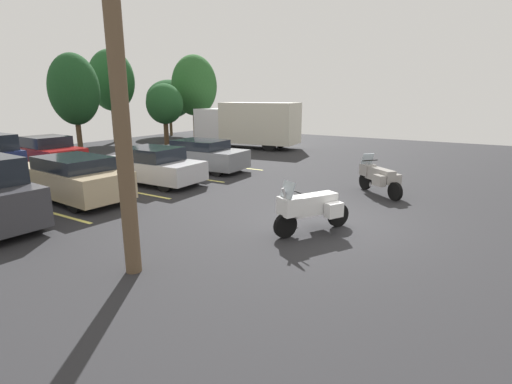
{
  "coord_description": "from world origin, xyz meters",
  "views": [
    {
      "loc": [
        -9.49,
        -3.54,
        3.34
      ],
      "look_at": [
        -1.35,
        1.55,
        0.92
      ],
      "focal_mm": 26.87,
      "sensor_mm": 36.0,
      "label": 1
    }
  ],
  "objects": [
    {
      "name": "tree_far_left",
      "position": [
        9.98,
        16.02,
        2.79
      ],
      "size": [
        2.49,
        2.49,
        4.17
      ],
      "color": "#4C3823",
      "rests_on": "ground"
    },
    {
      "name": "ground",
      "position": [
        0.0,
        0.0,
        -0.05
      ],
      "size": [
        44.0,
        44.0,
        0.1
      ],
      "primitive_type": "cube",
      "color": "#262628"
    },
    {
      "name": "tree_rear",
      "position": [
        13.58,
        16.41,
        4.07
      ],
      "size": [
        3.41,
        3.41,
        6.34
      ],
      "color": "#4C3823",
      "rests_on": "ground"
    },
    {
      "name": "tree_center_right",
      "position": [
        14.9,
        20.36,
        3.06
      ],
      "size": [
        3.84,
        3.84,
        4.66
      ],
      "color": "#4C3823",
      "rests_on": "ground"
    },
    {
      "name": "motorcycle_second",
      "position": [
        3.74,
        -0.27,
        0.62
      ],
      "size": [
        1.51,
        1.84,
        1.34
      ],
      "color": "black",
      "rests_on": "ground"
    },
    {
      "name": "car_silver",
      "position": [
        0.8,
        7.74,
        0.69
      ],
      "size": [
        1.88,
        4.38,
        1.42
      ],
      "color": "#B7B7BC",
      "rests_on": "ground"
    },
    {
      "name": "tree_center_left",
      "position": [
        4.92,
        18.41,
        3.7
      ],
      "size": [
        2.93,
        2.93,
        5.83
      ],
      "color": "#4C3823",
      "rests_on": "ground"
    },
    {
      "name": "car_grey",
      "position": [
        3.91,
        7.9,
        0.69
      ],
      "size": [
        2.0,
        4.54,
        1.39
      ],
      "color": "slate",
      "rests_on": "ground"
    },
    {
      "name": "car_far_red",
      "position": [
        0.86,
        15.01,
        0.69
      ],
      "size": [
        2.1,
        4.46,
        1.44
      ],
      "color": "maroon",
      "rests_on": "ground"
    },
    {
      "name": "utility_pole",
      "position": [
        -4.91,
        2.15,
        4.51
      ],
      "size": [
        1.65,
        0.94,
        8.79
      ],
      "color": "brown",
      "rests_on": "ground"
    },
    {
      "name": "parking_stripes",
      "position": [
        -2.07,
        7.98,
        0.0
      ],
      "size": [
        15.05,
        5.15,
        0.01
      ],
      "color": "#EAE066",
      "rests_on": "ground"
    },
    {
      "name": "box_truck",
      "position": [
        11.76,
        10.34,
        1.56
      ],
      "size": [
        3.08,
        6.98,
        2.91
      ],
      "color": "silver",
      "rests_on": "ground"
    },
    {
      "name": "tree_far_right",
      "position": [
        9.25,
        20.44,
        4.38
      ],
      "size": [
        3.22,
        3.22,
        6.56
      ],
      "color": "#4C3823",
      "rests_on": "ground"
    },
    {
      "name": "motorcycle_touring",
      "position": [
        -1.07,
        0.14,
        0.65
      ],
      "size": [
        2.06,
        1.34,
        1.39
      ],
      "color": "black",
      "rests_on": "ground"
    },
    {
      "name": "car_tan",
      "position": [
        -2.29,
        8.14,
        0.73
      ],
      "size": [
        2.12,
        4.78,
        1.45
      ],
      "color": "tan",
      "rests_on": "ground"
    }
  ]
}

